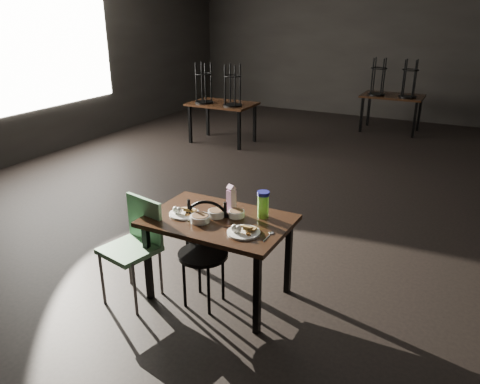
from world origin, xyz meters
The scene contains 14 objects.
room centered at (-0.06, 0.01, 2.33)m, with size 12.00×12.04×3.22m.
main_table centered at (-0.15, -2.04, 0.67)m, with size 1.20×0.80×0.75m.
plate_left centered at (-0.45, -2.10, 0.77)m, with size 0.26×0.26×0.08m.
plate_right centered at (0.16, -2.19, 0.77)m, with size 0.26×0.26×0.09m.
bowl_near centered at (-0.18, -2.01, 0.78)m, with size 0.14×0.14×0.06m.
bowl_far centered at (-0.03, -1.93, 0.78)m, with size 0.14×0.14×0.05m.
bowl_big centered at (-0.25, -2.16, 0.78)m, with size 0.16×0.16×0.06m.
juice_carton centered at (-0.11, -1.86, 0.87)m, with size 0.08×0.08×0.25m.
water_bottle centered at (0.17, -1.84, 0.87)m, with size 0.14×0.14×0.23m.
spoon centered at (0.36, -2.10, 0.75)m, with size 0.04×0.19×0.01m.
bentwood_chair centered at (-0.23, -2.14, 0.53)m, with size 0.46×0.46×0.89m.
school_chair centered at (-0.78, -2.36, 0.54)m, with size 0.50×0.50×0.90m.
bg_table_left centered at (-2.63, 2.41, 0.75)m, with size 1.20×0.80×1.48m.
bg_table_far centered at (0.03, 4.74, 0.75)m, with size 1.20×0.80×1.48m.
Camera 1 is at (1.65, -5.12, 2.40)m, focal length 35.00 mm.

